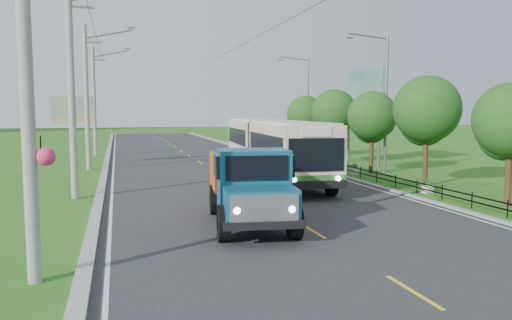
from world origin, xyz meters
name	(u,v)px	position (x,y,z in m)	size (l,w,h in m)	color
ground	(313,231)	(0.00, 0.00, 0.00)	(240.00, 240.00, 0.00)	#246317
road	(209,168)	(0.00, 20.00, 0.01)	(14.00, 120.00, 0.02)	#28282B
curb_left	(105,170)	(-7.20, 20.00, 0.07)	(0.40, 120.00, 0.15)	#9E9E99
curb_right	(301,164)	(7.15, 20.00, 0.05)	(0.30, 120.00, 0.10)	#9E9E99
edge_line_left	(113,171)	(-6.65, 20.00, 0.02)	(0.12, 120.00, 0.00)	silver
edge_line_right	(295,165)	(6.65, 20.00, 0.02)	(0.12, 120.00, 0.00)	silver
centre_dash	(313,231)	(0.00, 0.00, 0.02)	(0.12, 2.20, 0.00)	yellow
railing_right	(346,170)	(8.00, 14.00, 0.30)	(0.04, 40.00, 0.60)	black
pole_nearest	(29,73)	(-8.24, -3.00, 4.94)	(3.51, 0.44, 10.00)	gray
pole_near	(72,89)	(-8.26, 9.00, 5.09)	(3.51, 0.32, 10.00)	gray
pole_mid	(87,97)	(-8.26, 21.00, 5.09)	(3.51, 0.32, 10.00)	gray
pole_far	(95,101)	(-8.26, 33.00, 5.09)	(3.51, 0.32, 10.00)	gray
tree_second	(509,124)	(9.86, 2.14, 3.52)	(3.18, 3.26, 5.30)	#382314
tree_third	(426,113)	(9.86, 8.14, 3.99)	(3.60, 3.62, 6.00)	#382314
tree_fourth	(372,119)	(9.86, 14.14, 3.59)	(3.24, 3.31, 5.40)	#382314
tree_fifth	(334,114)	(9.86, 20.14, 3.85)	(3.48, 3.52, 5.80)	#382314
tree_back	(306,116)	(9.86, 26.14, 3.65)	(3.30, 3.36, 5.50)	#382314
streetlight_mid	(384,99)	(10.64, 14.00, 4.90)	(3.02, 0.20, 9.07)	slate
streetlight_far	(306,103)	(10.64, 28.00, 4.90)	(3.02, 0.20, 9.07)	slate
planter_near	(427,187)	(8.60, 6.00, 0.29)	(0.64, 0.64, 0.67)	silver
planter_mid	(354,170)	(8.60, 14.00, 0.29)	(0.64, 0.64, 0.67)	silver
planter_far	(309,159)	(8.60, 22.00, 0.29)	(0.64, 0.64, 0.67)	silver
billboard_left	(72,114)	(-9.50, 24.00, 3.87)	(3.00, 0.20, 5.20)	slate
billboard_right	(364,95)	(12.30, 20.00, 5.34)	(0.24, 6.00, 7.30)	slate
bus	(272,144)	(2.88, 13.91, 2.07)	(4.23, 17.99, 3.44)	#2E6829
dump_truck	(250,181)	(-1.80, 1.58, 1.58)	(3.30, 6.88, 2.78)	#12526D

